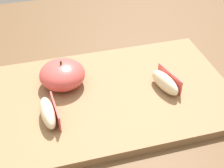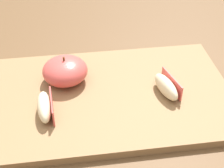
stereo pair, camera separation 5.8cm
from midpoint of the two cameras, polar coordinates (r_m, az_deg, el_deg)
dining_table at (r=0.65m, az=-3.60°, el=-10.31°), size 1.46×0.96×0.77m
cutting_board at (r=0.60m, az=2.78°, el=-2.17°), size 0.43×0.27×0.02m
apple_half_skin_up at (r=0.61m, az=-5.52°, el=2.23°), size 0.08×0.08×0.05m
apple_wedge_right at (r=0.60m, az=12.17°, el=-0.30°), size 0.04×0.07×0.03m
apple_wedge_back at (r=0.55m, az=-8.69°, el=-4.09°), size 0.03×0.07×0.03m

